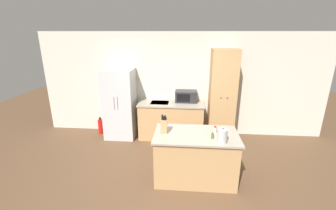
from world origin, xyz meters
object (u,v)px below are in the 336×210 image
(spice_bottle_short_red, at_px, (224,132))
(kettle, at_px, (222,136))
(spice_bottle_tall_dark, at_px, (212,136))
(refrigerator, at_px, (120,104))
(pantry_cabinet, at_px, (222,96))
(knife_block, at_px, (164,126))
(microwave, at_px, (186,96))
(spice_bottle_amber_oil, at_px, (215,130))
(fire_extinguisher, at_px, (101,126))

(spice_bottle_short_red, distance_m, kettle, 0.31)
(spice_bottle_tall_dark, distance_m, kettle, 0.21)
(refrigerator, bearing_deg, pantry_cabinet, 1.06)
(spice_bottle_short_red, height_order, kettle, kettle)
(spice_bottle_tall_dark, bearing_deg, knife_block, 169.93)
(microwave, xyz_separation_m, spice_bottle_tall_dark, (0.45, -1.96, -0.12))
(refrigerator, xyz_separation_m, spice_bottle_tall_dark, (2.10, -1.80, 0.07))
(refrigerator, bearing_deg, spice_bottle_amber_oil, -35.76)
(spice_bottle_tall_dark, bearing_deg, refrigerator, 139.33)
(spice_bottle_short_red, bearing_deg, pantry_cabinet, 83.14)
(pantry_cabinet, xyz_separation_m, spice_bottle_amber_oil, (-0.34, -1.61, -0.17))
(microwave, relative_size, spice_bottle_amber_oil, 4.52)
(spice_bottle_short_red, bearing_deg, spice_bottle_amber_oil, 147.90)
(refrigerator, distance_m, spice_bottle_tall_dark, 2.77)
(spice_bottle_short_red, bearing_deg, fire_extinguisher, 149.22)
(spice_bottle_amber_oil, bearing_deg, knife_block, -173.97)
(microwave, relative_size, knife_block, 1.56)
(microwave, distance_m, spice_bottle_tall_dark, 2.01)
(refrigerator, bearing_deg, microwave, 5.37)
(refrigerator, xyz_separation_m, microwave, (1.65, 0.15, 0.19))
(pantry_cabinet, distance_m, knife_block, 2.11)
(refrigerator, distance_m, pantry_cabinet, 2.52)
(spice_bottle_short_red, relative_size, fire_extinguisher, 0.21)
(refrigerator, relative_size, knife_block, 5.05)
(spice_bottle_short_red, relative_size, spice_bottle_amber_oil, 0.79)
(refrigerator, xyz_separation_m, fire_extinguisher, (-0.59, 0.08, -0.67))
(spice_bottle_amber_oil, bearing_deg, pantry_cabinet, 78.12)
(refrigerator, bearing_deg, kettle, -40.85)
(spice_bottle_short_red, distance_m, fire_extinguisher, 3.45)
(kettle, bearing_deg, spice_bottle_tall_dark, 136.57)
(spice_bottle_tall_dark, bearing_deg, kettle, -43.43)
(knife_block, distance_m, kettle, 1.00)
(refrigerator, height_order, pantry_cabinet, pantry_cabinet)
(refrigerator, xyz_separation_m, pantry_cabinet, (2.51, 0.05, 0.25))
(pantry_cabinet, height_order, fire_extinguisher, pantry_cabinet)
(kettle, bearing_deg, knife_block, 163.82)
(kettle, bearing_deg, pantry_cabinet, 82.29)
(refrigerator, xyz_separation_m, kettle, (2.24, -1.94, 0.14))
(spice_bottle_amber_oil, bearing_deg, spice_bottle_short_red, -32.10)
(refrigerator, xyz_separation_m, knife_block, (1.28, -1.66, 0.15))
(knife_block, xyz_separation_m, spice_bottle_short_red, (1.03, 0.01, -0.09))
(fire_extinguisher, bearing_deg, spice_bottle_short_red, -30.78)
(fire_extinguisher, bearing_deg, pantry_cabinet, -0.59)
(spice_bottle_short_red, height_order, fire_extinguisher, spice_bottle_short_red)
(spice_bottle_tall_dark, height_order, fire_extinguisher, spice_bottle_tall_dark)
(spice_bottle_amber_oil, bearing_deg, microwave, 107.00)
(fire_extinguisher, bearing_deg, spice_bottle_amber_oil, -30.72)
(pantry_cabinet, height_order, spice_bottle_short_red, pantry_cabinet)
(knife_block, height_order, spice_bottle_short_red, knife_block)
(refrigerator, distance_m, spice_bottle_amber_oil, 2.68)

